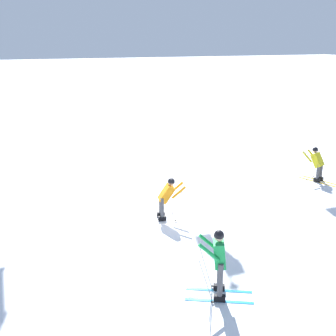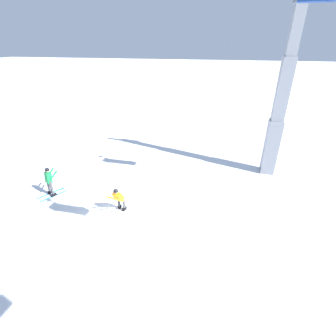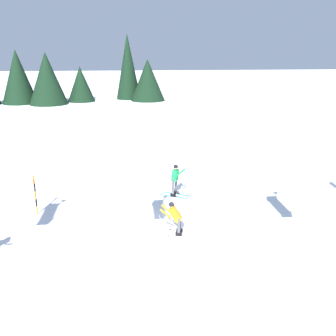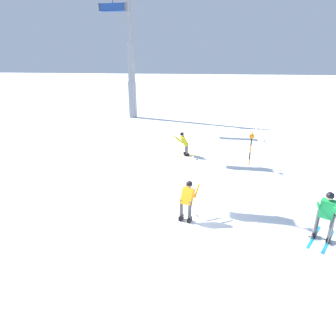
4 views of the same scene
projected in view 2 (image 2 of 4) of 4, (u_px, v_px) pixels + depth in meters
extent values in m
plane|color=white|center=(125.00, 215.00, 12.88)|extent=(260.00, 260.00, 0.00)
cube|color=white|center=(125.00, 210.00, 13.27)|extent=(1.59, 0.46, 0.01)
cube|color=black|center=(124.00, 209.00, 13.23)|extent=(0.30, 0.17, 0.16)
cylinder|color=#4C4C51|center=(124.00, 202.00, 13.04)|extent=(0.13, 0.13, 0.68)
cube|color=white|center=(120.00, 208.00, 13.41)|extent=(1.59, 0.46, 0.01)
cube|color=black|center=(119.00, 207.00, 13.37)|extent=(0.30, 0.17, 0.16)
cylinder|color=#4C4C51|center=(119.00, 201.00, 13.17)|extent=(0.13, 0.13, 0.68)
cube|color=orange|center=(119.00, 196.00, 12.77)|extent=(0.64, 0.54, 0.67)
sphere|color=tan|center=(116.00, 192.00, 12.45)|extent=(0.23, 0.23, 0.23)
sphere|color=black|center=(116.00, 191.00, 12.44)|extent=(0.24, 0.24, 0.24)
cylinder|color=orange|center=(117.00, 200.00, 12.32)|extent=(0.51, 0.20, 0.45)
cylinder|color=gray|center=(119.00, 210.00, 12.54)|extent=(0.50, 0.03, 1.17)
cylinder|color=black|center=(122.00, 215.00, 12.84)|extent=(0.07, 0.07, 0.01)
cylinder|color=orange|center=(110.00, 198.00, 12.50)|extent=(0.51, 0.20, 0.45)
cylinder|color=gray|center=(110.00, 207.00, 12.76)|extent=(0.45, 0.25, 1.17)
cylinder|color=black|center=(112.00, 211.00, 13.10)|extent=(0.07, 0.07, 0.01)
cube|color=gray|center=(271.00, 147.00, 16.35)|extent=(0.86, 0.86, 3.72)
cube|color=gray|center=(283.00, 90.00, 14.64)|extent=(0.72, 0.72, 3.72)
cube|color=gray|center=(298.00, 18.00, 12.93)|extent=(0.58, 0.58, 3.72)
cube|color=navy|center=(324.00, 1.00, 9.35)|extent=(0.45, 2.06, 0.06)
cube|color=#198CCC|center=(50.00, 193.00, 14.74)|extent=(1.49, 0.86, 0.01)
cube|color=black|center=(50.00, 192.00, 14.70)|extent=(0.30, 0.23, 0.16)
cylinder|color=#4C4C51|center=(48.00, 185.00, 14.47)|extent=(0.13, 0.13, 0.85)
cube|color=#198CCC|center=(54.00, 196.00, 14.48)|extent=(1.49, 0.86, 0.01)
cube|color=black|center=(54.00, 195.00, 14.44)|extent=(0.30, 0.23, 0.16)
cylinder|color=#4C4C51|center=(52.00, 187.00, 14.21)|extent=(0.13, 0.13, 0.85)
cube|color=green|center=(48.00, 178.00, 14.10)|extent=(0.48, 0.52, 0.66)
sphere|color=beige|center=(47.00, 170.00, 13.91)|extent=(0.23, 0.23, 0.23)
sphere|color=black|center=(47.00, 170.00, 13.90)|extent=(0.25, 0.25, 0.25)
cylinder|color=green|center=(50.00, 172.00, 14.34)|extent=(0.49, 0.32, 0.45)
cylinder|color=gray|center=(54.00, 183.00, 14.74)|extent=(0.39, 0.12, 1.22)
cylinder|color=black|center=(52.00, 191.00, 14.89)|extent=(0.07, 0.07, 0.01)
cylinder|color=green|center=(54.00, 175.00, 14.06)|extent=(0.49, 0.32, 0.45)
cylinder|color=gray|center=(58.00, 186.00, 14.41)|extent=(0.31, 0.28, 1.22)
cylinder|color=black|center=(57.00, 195.00, 14.51)|extent=(0.07, 0.07, 0.01)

